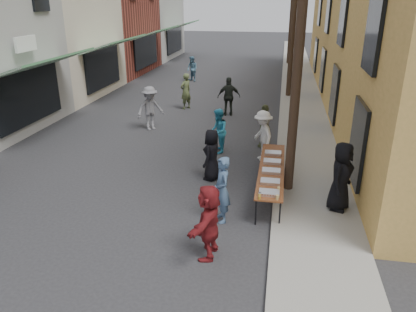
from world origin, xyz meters
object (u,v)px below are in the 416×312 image
(server, at_px, (341,176))
(guest_front_a, at_px, (212,155))
(serving_table, at_px, (271,169))
(utility_pole_mid, at_px, (294,12))
(utility_pole_near, at_px, (301,30))
(catering_tray_sausage, at_px, (269,193))
(guest_front_c, at_px, (218,131))
(utility_pole_far, at_px, (292,7))

(server, bearing_deg, guest_front_a, 92.79)
(serving_table, xyz_separation_m, server, (1.77, -0.83, 0.30))
(serving_table, bearing_deg, guest_front_a, 161.86)
(serving_table, bearing_deg, utility_pole_mid, 87.65)
(utility_pole_near, xyz_separation_m, utility_pole_mid, (0.00, 12.00, 0.00))
(utility_pole_near, distance_m, guest_front_a, 4.39)
(serving_table, height_order, catering_tray_sausage, catering_tray_sausage)
(catering_tray_sausage, bearing_deg, utility_pole_near, 74.59)
(utility_pole_near, bearing_deg, guest_front_c, 132.34)
(serving_table, distance_m, guest_front_c, 3.52)
(serving_table, height_order, guest_front_a, guest_front_a)
(guest_front_a, xyz_separation_m, guest_front_c, (-0.17, 2.30, 0.01))
(utility_pole_mid, bearing_deg, guest_front_c, -105.07)
(utility_pole_near, distance_m, guest_front_c, 5.23)
(catering_tray_sausage, distance_m, guest_front_a, 2.89)
(utility_pole_far, xyz_separation_m, serving_table, (-0.50, -24.16, -3.79))
(utility_pole_mid, height_order, server, utility_pole_mid)
(utility_pole_mid, height_order, serving_table, utility_pole_mid)
(guest_front_a, bearing_deg, catering_tray_sausage, 53.13)
(server, bearing_deg, catering_tray_sausage, 139.32)
(guest_front_a, bearing_deg, serving_table, 85.95)
(utility_pole_near, bearing_deg, utility_pole_far, 90.00)
(utility_pole_near, relative_size, utility_pole_far, 1.00)
(utility_pole_mid, relative_size, catering_tray_sausage, 18.00)
(utility_pole_near, distance_m, serving_table, 3.82)
(utility_pole_near, relative_size, serving_table, 2.25)
(guest_front_c, bearing_deg, utility_pole_mid, 152.74)
(utility_pole_far, bearing_deg, utility_pole_near, -90.00)
(utility_pole_mid, relative_size, guest_front_a, 5.65)
(utility_pole_near, height_order, serving_table, utility_pole_near)
(utility_pole_far, xyz_separation_m, guest_front_c, (-2.49, -21.26, -3.70))
(guest_front_c, bearing_deg, serving_table, 22.32)
(utility_pole_mid, distance_m, guest_front_c, 10.28)
(utility_pole_mid, xyz_separation_m, guest_front_c, (-2.49, -9.26, -3.70))
(utility_pole_mid, xyz_separation_m, serving_table, (-0.50, -12.16, -3.79))
(utility_pole_far, distance_m, guest_front_c, 21.73)
(guest_front_a, height_order, guest_front_c, guest_front_c)
(serving_table, relative_size, guest_front_c, 2.49)
(utility_pole_mid, distance_m, catering_tray_sausage, 14.31)
(utility_pole_near, bearing_deg, guest_front_a, 169.43)
(utility_pole_far, bearing_deg, catering_tray_sausage, -91.11)
(catering_tray_sausage, relative_size, server, 0.27)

